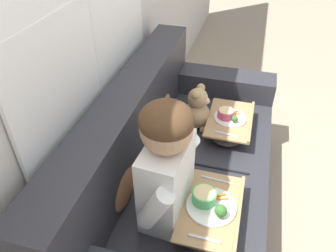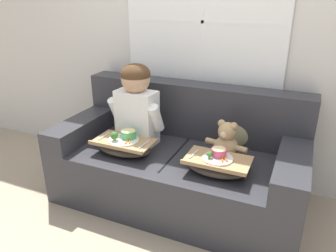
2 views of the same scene
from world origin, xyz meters
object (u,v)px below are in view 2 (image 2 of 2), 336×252
lap_tray_child (124,145)px  lap_tray_teddy (217,165)px  throw_pillow_behind_child (151,114)px  teddy_bear (226,143)px  couch (181,161)px  throw_pillow_behind_teddy (234,127)px  child_figure (136,101)px

lap_tray_child → lap_tray_teddy: lap_tray_child is taller
throw_pillow_behind_child → teddy_bear: 0.80m
couch → throw_pillow_behind_teddy: size_ratio=5.61×
couch → lap_tray_teddy: size_ratio=4.33×
lap_tray_child → lap_tray_teddy: (0.75, -0.00, -0.00)m
teddy_bear → lap_tray_child: bearing=-163.8°
throw_pillow_behind_teddy → lap_tray_child: throw_pillow_behind_teddy is taller
couch → throw_pillow_behind_child: bearing=149.0°
child_figure → lap_tray_teddy: 0.84m
throw_pillow_behind_child → couch: bearing=-31.0°
throw_pillow_behind_child → teddy_bear: size_ratio=1.06×
couch → teddy_bear: size_ratio=5.84×
couch → teddy_bear: couch is taller
throw_pillow_behind_child → child_figure: 0.33m
child_figure → lap_tray_teddy: size_ratio=1.48×
couch → throw_pillow_behind_child: size_ratio=5.51×
lap_tray_child → teddy_bear: bearing=16.2°
couch → lap_tray_child: size_ratio=4.17×
throw_pillow_behind_teddy → lap_tray_teddy: (-0.00, -0.48, -0.10)m
throw_pillow_behind_teddy → teddy_bear: bearing=-90.2°
child_figure → lap_tray_child: size_ratio=1.42×
lap_tray_child → lap_tray_teddy: size_ratio=1.04×
throw_pillow_behind_child → throw_pillow_behind_teddy: 0.75m
teddy_bear → lap_tray_child: (-0.75, -0.22, -0.07)m
couch → teddy_bear: (0.38, -0.04, 0.25)m
throw_pillow_behind_teddy → child_figure: child_figure is taller
lap_tray_teddy → child_figure: bearing=163.6°
child_figure → lap_tray_teddy: child_figure is taller
throw_pillow_behind_teddy → teddy_bear: 0.27m
throw_pillow_behind_child → lap_tray_teddy: throw_pillow_behind_child is taller
teddy_bear → child_figure: bearing=179.8°
child_figure → throw_pillow_behind_teddy: bearing=19.2°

